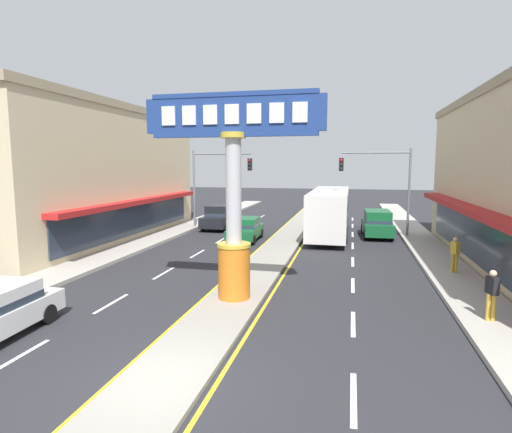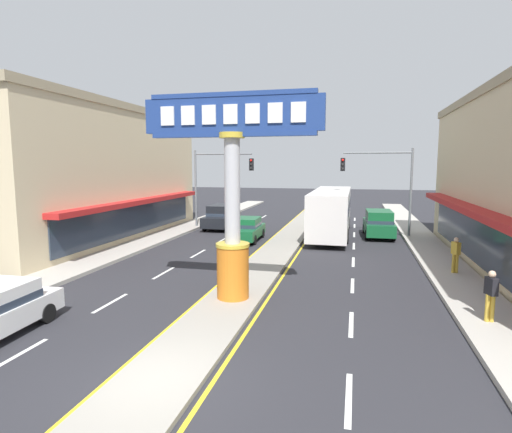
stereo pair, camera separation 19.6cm
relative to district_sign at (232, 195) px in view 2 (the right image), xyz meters
The scene contains 15 objects.
ground_plane 7.26m from the district_sign, 90.00° to the right, with size 160.00×160.00×0.00m, color #28282D.
median_strip 12.55m from the district_sign, 90.00° to the left, with size 2.09×52.00×0.14m, color gray.
sidewalk_left 13.79m from the district_sign, 131.44° to the left, with size 2.22×60.00×0.18m, color #ADA89E.
sidewalk_right 13.79m from the district_sign, 48.56° to the left, with size 2.22×60.00×0.18m, color #ADA89E.
lane_markings 11.29m from the district_sign, 90.00° to the left, with size 8.83×52.00×0.01m.
district_sign is the anchor object (origin of this frame).
storefront_left 18.00m from the district_sign, 144.87° to the left, with size 10.78×20.28×8.97m.
traffic_light_left_side 17.69m from the district_sign, 110.80° to the left, with size 4.86×0.46×6.20m.
traffic_light_right_side 16.86m from the district_sign, 68.12° to the left, with size 4.86×0.46×6.20m.
bus_far_right_lane 15.92m from the district_sign, 80.16° to the left, with size 2.61×11.21×3.26m.
suv_near_left_lane 18.13m from the district_sign, 109.60° to the left, with size 1.97×4.60×1.90m.
suv_mid_left_lane 17.02m from the district_sign, 69.02° to the left, with size 2.11×4.67×1.90m.
sedan_far_left_oncoming 12.93m from the district_sign, 102.44° to the left, with size 1.93×4.35×1.53m.
pedestrian_near_kerb 10.91m from the district_sign, 32.61° to the left, with size 0.36×0.46×1.64m.
pedestrian_far_side 9.05m from the district_sign, ahead, with size 0.34×0.45×1.64m.
Camera 2 is at (4.36, -8.36, 5.09)m, focal length 29.12 mm.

